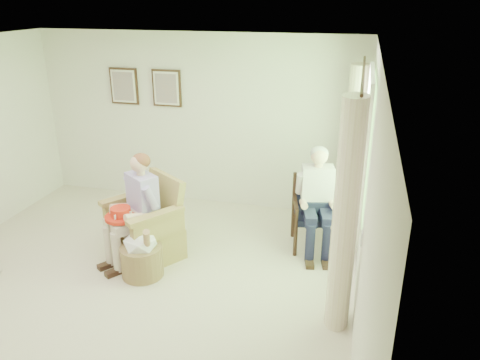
{
  "coord_description": "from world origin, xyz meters",
  "views": [
    {
      "loc": [
        2.36,
        -3.77,
        3.08
      ],
      "look_at": [
        1.08,
        1.17,
        1.05
      ],
      "focal_mm": 35.0,
      "sensor_mm": 36.0,
      "label": 1
    }
  ],
  "objects_px": {
    "person_dark": "(317,194)",
    "hatbox": "(142,254)",
    "wicker_armchair": "(146,232)",
    "person_wicker": "(138,203)",
    "red_hat": "(121,215)",
    "wood_armchair": "(317,209)"
  },
  "relations": [
    {
      "from": "wood_armchair",
      "to": "red_hat",
      "type": "height_order",
      "value": "wood_armchair"
    },
    {
      "from": "person_dark",
      "to": "hatbox",
      "type": "distance_m",
      "value": 2.24
    },
    {
      "from": "person_dark",
      "to": "hatbox",
      "type": "bearing_deg",
      "value": -160.96
    },
    {
      "from": "person_dark",
      "to": "hatbox",
      "type": "xyz_separation_m",
      "value": [
        -1.88,
        -1.12,
        -0.49
      ]
    },
    {
      "from": "person_wicker",
      "to": "red_hat",
      "type": "relative_size",
      "value": 3.54
    },
    {
      "from": "wicker_armchair",
      "to": "wood_armchair",
      "type": "height_order",
      "value": "wicker_armchair"
    },
    {
      "from": "wicker_armchair",
      "to": "person_wicker",
      "type": "relative_size",
      "value": 0.76
    },
    {
      "from": "wicker_armchair",
      "to": "red_hat",
      "type": "distance_m",
      "value": 0.49
    },
    {
      "from": "red_hat",
      "to": "hatbox",
      "type": "height_order",
      "value": "red_hat"
    },
    {
      "from": "hatbox",
      "to": "red_hat",
      "type": "bearing_deg",
      "value": 154.31
    },
    {
      "from": "wicker_armchair",
      "to": "hatbox",
      "type": "relative_size",
      "value": 1.42
    },
    {
      "from": "wood_armchair",
      "to": "hatbox",
      "type": "relative_size",
      "value": 1.26
    },
    {
      "from": "wicker_armchair",
      "to": "person_wicker",
      "type": "xyz_separation_m",
      "value": [
        0.0,
        -0.14,
        0.46
      ]
    },
    {
      "from": "person_dark",
      "to": "red_hat",
      "type": "bearing_deg",
      "value": -167.66
    },
    {
      "from": "person_wicker",
      "to": "person_dark",
      "type": "relative_size",
      "value": 1.01
    },
    {
      "from": "wicker_armchair",
      "to": "red_hat",
      "type": "bearing_deg",
      "value": -81.8
    },
    {
      "from": "wicker_armchair",
      "to": "hatbox",
      "type": "height_order",
      "value": "wicker_armchair"
    },
    {
      "from": "person_dark",
      "to": "wood_armchair",
      "type": "bearing_deg",
      "value": 78.09
    },
    {
      "from": "person_wicker",
      "to": "person_dark",
      "type": "distance_m",
      "value": 2.19
    },
    {
      "from": "wood_armchair",
      "to": "red_hat",
      "type": "bearing_deg",
      "value": -164.44
    },
    {
      "from": "wood_armchair",
      "to": "person_wicker",
      "type": "relative_size",
      "value": 0.67
    },
    {
      "from": "wicker_armchair",
      "to": "person_wicker",
      "type": "distance_m",
      "value": 0.48
    }
  ]
}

